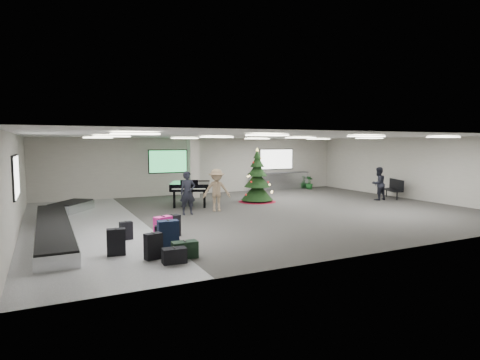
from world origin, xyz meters
name	(u,v)px	position (x,y,z in m)	size (l,w,h in m)	color
ground	(260,212)	(0.00, 0.00, 0.00)	(18.00, 18.00, 0.00)	#3C3A36
room_envelope	(245,156)	(-0.38, 0.67, 2.33)	(18.02, 14.02, 3.21)	#A9A59B
baggage_carousel	(58,223)	(-7.84, -0.08, 0.21)	(2.28, 9.71, 0.43)	silver
service_counter	(279,181)	(5.00, 6.65, 0.55)	(4.05, 0.65, 1.08)	silver
suitcase_0	(153,246)	(-5.81, -4.97, 0.33)	(0.47, 0.33, 0.68)	black
suitcase_1	(162,236)	(-5.30, -3.89, 0.31)	(0.43, 0.29, 0.63)	black
pink_suitcase	(163,230)	(-5.15, -3.47, 0.39)	(0.57, 0.45, 0.80)	#DB1C82
suitcase_3	(173,226)	(-4.66, -2.80, 0.34)	(0.50, 0.37, 0.70)	black
navy_suitcase	(168,236)	(-5.27, -4.40, 0.42)	(0.56, 0.36, 0.86)	black
suitcase_5	(116,242)	(-6.59, -4.19, 0.35)	(0.50, 0.32, 0.72)	black
green_duffel	(185,250)	(-5.07, -5.20, 0.21)	(0.65, 0.34, 0.45)	black
suitcase_8	(126,231)	(-6.04, -2.58, 0.27)	(0.39, 0.24, 0.56)	black
black_duffel	(174,256)	(-5.44, -5.52, 0.19)	(0.59, 0.35, 0.39)	black
christmas_tree	(257,183)	(1.27, 2.65, 0.92)	(1.89, 1.89, 2.69)	maroon
grand_piano	(190,186)	(-2.11, 2.92, 0.90)	(2.42, 2.70, 1.27)	black
bench	(393,188)	(8.34, 0.59, 0.57)	(1.13, 1.68, 1.01)	black
traveler_a	(188,193)	(-2.98, 0.72, 0.89)	(0.65, 0.42, 1.77)	black
traveler_b	(217,190)	(-1.61, 0.97, 0.90)	(1.17, 0.67, 1.81)	#91775A
traveler_bench	(378,184)	(7.09, 0.42, 0.85)	(0.82, 0.64, 1.69)	black
potted_plant_left	(261,186)	(3.39, 6.01, 0.38)	(0.42, 0.34, 0.76)	#16461E
potted_plant_right	(309,183)	(6.89, 6.05, 0.41)	(0.46, 0.46, 0.83)	#16461E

